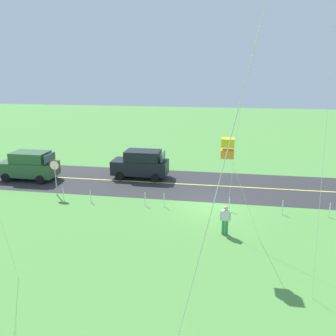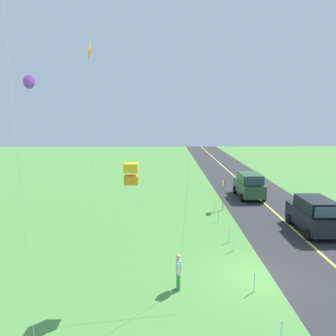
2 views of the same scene
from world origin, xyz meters
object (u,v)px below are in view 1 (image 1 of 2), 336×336
car_suv_foreground (141,164)px  car_parked_east_near (29,165)px  person_adult_near (225,219)px  kite_blue_mid (228,148)px  stop_sign (55,170)px

car_suv_foreground → car_parked_east_near: bearing=12.5°
person_adult_near → kite_blue_mid: (0.07, 1.94, 4.22)m
car_parked_east_near → person_adult_near: 16.83m
car_suv_foreground → stop_sign: 6.89m
person_adult_near → kite_blue_mid: bearing=-18.3°
car_parked_east_near → stop_sign: stop_sign is taller
stop_sign → person_adult_near: 12.20m
stop_sign → kite_blue_mid: kite_blue_mid is taller
car_suv_foreground → stop_sign: (4.76, 4.94, 0.65)m
car_suv_foreground → person_adult_near: car_suv_foreground is taller
car_parked_east_near → kite_blue_mid: bearing=149.3°
car_suv_foreground → person_adult_near: (-6.72, 8.96, -0.29)m
car_suv_foreground → person_adult_near: size_ratio=2.75×
person_adult_near → car_parked_east_near: bearing=-131.0°
stop_sign → person_adult_near: (-11.48, 4.02, -0.94)m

